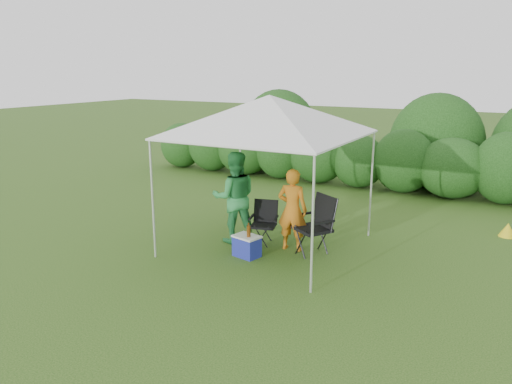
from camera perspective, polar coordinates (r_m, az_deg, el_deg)
The scene contains 10 objects.
ground at distance 9.15m, azimuth -0.03°, elevation -7.08°, with size 70.00×70.00×0.00m, color #3A5D1D.
hedge at distance 14.31m, azimuth 11.69°, elevation 3.76°, with size 13.86×1.53×1.80m.
canopy at distance 9.02m, azimuth 1.52°, elevation 8.72°, with size 3.10×3.10×2.83m.
chair_right at distance 9.07m, azimuth 7.00°, elevation -3.32°, with size 0.84×0.82×1.07m.
chair_left at distance 9.59m, azimuth 0.97°, elevation -3.12°, with size 0.60×0.57×0.83m.
man at distance 9.16m, azimuth 4.17°, elevation -2.03°, with size 0.56×0.37×1.54m, color #C96D16.
woman at distance 9.56m, azimuth -2.46°, elevation -0.60°, with size 0.86×0.67×1.77m, color #2E8D47.
cooler at distance 8.97m, azimuth -1.05°, elevation -6.18°, with size 0.53×0.43×0.39m.
bottle at distance 8.81m, azimuth -0.85°, elevation -4.35°, with size 0.07×0.07×0.26m, color #592D0C.
lawn_toy at distance 11.17m, azimuth 27.18°, elevation -4.03°, with size 0.56×0.47×0.28m.
Camera 1 is at (4.13, -7.48, 3.29)m, focal length 35.00 mm.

